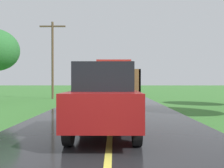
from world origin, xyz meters
name	(u,v)px	position (x,y,z in m)	size (l,w,h in m)	color
banana_truck_near	(114,83)	(0.14, 10.36, 1.47)	(2.38, 5.82, 2.80)	#2D2D30
banana_truck_far	(111,83)	(-0.19, 23.37, 1.47)	(2.38, 5.81, 2.80)	#2D2D30
utility_pole_roadside	(53,57)	(-5.44, 17.29, 3.82)	(2.34, 0.20, 6.97)	brown
following_car	(105,98)	(-0.15, 3.40, 1.07)	(1.74, 4.10, 1.92)	maroon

